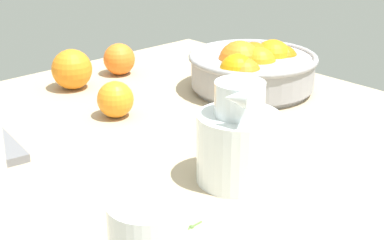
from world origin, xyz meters
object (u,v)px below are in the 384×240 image
object	(u,v)px
loose_orange_1	(72,69)
loose_orange_4	(119,59)
juice_pitcher	(238,146)
loose_orange_3	(115,99)
fruit_bowl	(253,68)

from	to	relation	value
loose_orange_1	loose_orange_4	xyz separation A→B (cm)	(-1.41, 13.15, -0.66)
juice_pitcher	loose_orange_4	distance (cm)	55.76
loose_orange_1	loose_orange_3	size ratio (longest dim) A/B	1.24
fruit_bowl	juice_pitcher	size ratio (longest dim) A/B	1.70
fruit_bowl	juice_pitcher	xyz separation A→B (cm)	(24.77, -30.84, 0.33)
loose_orange_4	juice_pitcher	bearing A→B (deg)	-18.15
fruit_bowl	loose_orange_1	xyz separation A→B (cm)	(-26.78, -26.63, -0.75)
loose_orange_3	loose_orange_4	xyz separation A→B (cm)	(-20.75, 15.88, 0.17)
juice_pitcher	loose_orange_1	xyz separation A→B (cm)	(-51.55, 4.21, -1.08)
fruit_bowl	loose_orange_3	distance (cm)	30.33
loose_orange_1	loose_orange_3	distance (cm)	19.55
fruit_bowl	loose_orange_4	bearing A→B (deg)	-154.44
loose_orange_4	loose_orange_3	bearing A→B (deg)	-37.44
fruit_bowl	loose_orange_3	world-z (taller)	fruit_bowl
juice_pitcher	loose_orange_4	bearing A→B (deg)	161.85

